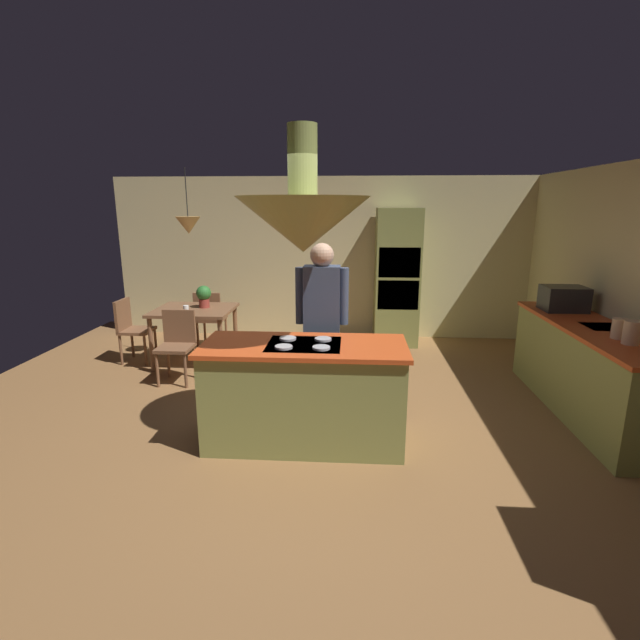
{
  "coord_description": "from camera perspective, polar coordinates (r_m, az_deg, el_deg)",
  "views": [
    {
      "loc": [
        0.4,
        -4.08,
        2.1
      ],
      "look_at": [
        0.1,
        0.4,
        1.0
      ],
      "focal_mm": 26.16,
      "sensor_mm": 36.0,
      "label": 1
    }
  ],
  "objects": [
    {
      "name": "person_at_island",
      "position": [
        4.68,
        0.23,
        0.34
      ],
      "size": [
        0.53,
        0.23,
        1.75
      ],
      "color": "tan",
      "rests_on": "ground"
    },
    {
      "name": "chair_by_back_wall",
      "position": [
        7.15,
        -13.35,
        0.5
      ],
      "size": [
        0.4,
        0.4,
        0.87
      ],
      "rotation": [
        0.0,
        0.0,
        3.14
      ],
      "color": "brown",
      "rests_on": "ground"
    },
    {
      "name": "kitchen_island",
      "position": [
        4.23,
        -1.92,
        -8.94
      ],
      "size": [
        1.8,
        0.78,
        0.95
      ],
      "color": "#8C934C",
      "rests_on": "ground"
    },
    {
      "name": "cup_on_table",
      "position": [
        6.27,
        -16.08,
        1.32
      ],
      "size": [
        0.07,
        0.07,
        0.09
      ],
      "primitive_type": "cylinder",
      "color": "white",
      "rests_on": "dining_table"
    },
    {
      "name": "canister_sugar",
      "position": [
        5.02,
        32.82,
        -0.9
      ],
      "size": [
        0.14,
        0.14,
        0.18
      ],
      "primitive_type": "cylinder",
      "color": "#E0B78C",
      "rests_on": "counter_run_right"
    },
    {
      "name": "chair_facing_island",
      "position": [
        5.93,
        -17.07,
        -2.46
      ],
      "size": [
        0.4,
        0.4,
        0.87
      ],
      "color": "brown",
      "rests_on": "ground"
    },
    {
      "name": "potted_plant_on_table",
      "position": [
        6.48,
        -14.03,
        2.95
      ],
      "size": [
        0.2,
        0.2,
        0.3
      ],
      "color": "#99382D",
      "rests_on": "dining_table"
    },
    {
      "name": "dining_table",
      "position": [
        6.5,
        -15.12,
        0.46
      ],
      "size": [
        1.03,
        0.89,
        0.76
      ],
      "color": "brown",
      "rests_on": "ground"
    },
    {
      "name": "oven_tower",
      "position": [
        7.24,
        9.38,
        5.15
      ],
      "size": [
        0.66,
        0.62,
        2.07
      ],
      "color": "#8C934C",
      "rests_on": "ground"
    },
    {
      "name": "wall_back",
      "position": [
        7.59,
        0.8,
        7.54
      ],
      "size": [
        6.8,
        0.1,
        2.55
      ],
      "primitive_type": "cube",
      "color": "beige",
      "rests_on": "ground"
    },
    {
      "name": "range_hood",
      "position": [
        3.9,
        -2.1,
        12.01
      ],
      "size": [
        1.1,
        1.1,
        1.0
      ],
      "color": "#8C934C"
    },
    {
      "name": "microwave_on_counter",
      "position": [
        6.03,
        27.66,
        2.34
      ],
      "size": [
        0.46,
        0.36,
        0.28
      ],
      "primitive_type": "cube",
      "color": "#232326",
      "rests_on": "counter_run_right"
    },
    {
      "name": "pendant_light_over_table",
      "position": [
        6.34,
        -15.81,
        11.12
      ],
      "size": [
        0.32,
        0.32,
        0.82
      ],
      "color": "#E0B266"
    },
    {
      "name": "canister_flour",
      "position": [
        4.86,
        33.83,
        -1.29
      ],
      "size": [
        0.14,
        0.14,
        0.21
      ],
      "primitive_type": "cylinder",
      "color": "#E0B78C",
      "rests_on": "counter_run_right"
    },
    {
      "name": "ground",
      "position": [
        4.61,
        -1.62,
        -13.36
      ],
      "size": [
        8.16,
        8.16,
        0.0
      ],
      "primitive_type": "plane",
      "color": "olive"
    },
    {
      "name": "counter_run_right",
      "position": [
        5.52,
        29.99,
        -5.27
      ],
      "size": [
        0.73,
        2.49,
        0.93
      ],
      "color": "#8C934C",
      "rests_on": "ground"
    },
    {
      "name": "chair_at_corner",
      "position": [
        6.88,
        -22.11,
        -0.68
      ],
      "size": [
        0.4,
        0.4,
        0.87
      ],
      "rotation": [
        0.0,
        0.0,
        1.57
      ],
      "color": "brown",
      "rests_on": "ground"
    }
  ]
}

